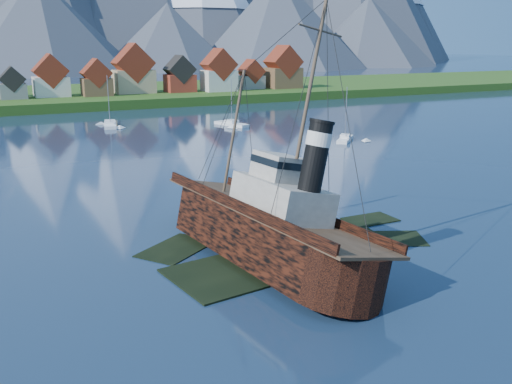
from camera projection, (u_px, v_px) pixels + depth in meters
name	position (u px, v px, depth m)	size (l,w,h in m)	color
ground	(281.00, 254.00, 57.57)	(1400.00, 1400.00, 0.00)	#172A43
shoal	(286.00, 247.00, 60.29)	(31.71, 21.24, 1.14)	black
shore_bank	(53.00, 101.00, 204.75)	(600.00, 80.00, 3.20)	#264614
seawall	(70.00, 112.00, 171.85)	(600.00, 2.50, 2.00)	#3F3D38
tugboat_wreck	(253.00, 224.00, 56.33)	(7.70, 33.19, 26.30)	black
sailboat_d	(345.00, 140.00, 122.42)	(7.72, 7.84, 12.01)	white
sailboat_e	(110.00, 125.00, 143.36)	(5.14, 11.74, 13.22)	white
sailboat_f	(232.00, 125.00, 144.84)	(5.81, 11.06, 12.10)	white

